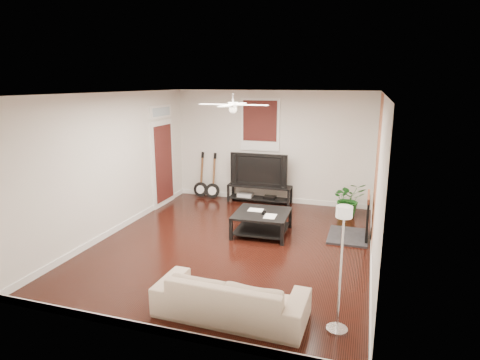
# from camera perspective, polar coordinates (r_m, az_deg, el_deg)

# --- Properties ---
(room) EXTENTS (5.01, 6.01, 2.81)m
(room) POSITION_cam_1_polar(r_m,az_deg,el_deg) (7.37, -0.95, 1.19)
(room) COLOR black
(room) RESTS_ON ground
(brick_accent) EXTENTS (0.02, 2.20, 2.80)m
(brick_accent) POSITION_cam_1_polar(r_m,az_deg,el_deg) (7.98, 18.65, 1.43)
(brick_accent) COLOR brown
(brick_accent) RESTS_ON floor
(fireplace) EXTENTS (0.80, 1.10, 0.92)m
(fireplace) POSITION_cam_1_polar(r_m,az_deg,el_deg) (8.22, 16.15, -4.84)
(fireplace) COLOR black
(fireplace) RESTS_ON floor
(window_back) EXTENTS (1.00, 0.06, 1.30)m
(window_back) POSITION_cam_1_polar(r_m,az_deg,el_deg) (10.19, 2.82, 7.75)
(window_back) COLOR #34110E
(window_back) RESTS_ON wall_back
(door_left) EXTENTS (0.08, 1.00, 2.50)m
(door_left) POSITION_cam_1_polar(r_m,az_deg,el_deg) (10.09, -10.79, 3.46)
(door_left) COLOR white
(door_left) RESTS_ON wall_left
(tv_stand) EXTENTS (1.61, 0.43, 0.45)m
(tv_stand) POSITION_cam_1_polar(r_m,az_deg,el_deg) (10.31, 2.77, -1.94)
(tv_stand) COLOR black
(tv_stand) RESTS_ON floor
(tv) EXTENTS (1.45, 0.19, 0.83)m
(tv) POSITION_cam_1_polar(r_m,az_deg,el_deg) (10.18, 2.84, 1.56)
(tv) COLOR black
(tv) RESTS_ON tv_stand
(coffee_table) EXTENTS (1.11, 1.11, 0.45)m
(coffee_table) POSITION_cam_1_polar(r_m,az_deg,el_deg) (8.22, 3.09, -6.05)
(coffee_table) COLOR black
(coffee_table) RESTS_ON floor
(sofa) EXTENTS (1.99, 0.82, 0.58)m
(sofa) POSITION_cam_1_polar(r_m,az_deg,el_deg) (5.46, -1.31, -16.00)
(sofa) COLOR tan
(sofa) RESTS_ON floor
(floor_lamp) EXTENTS (0.27, 0.27, 1.61)m
(floor_lamp) POSITION_cam_1_polar(r_m,az_deg,el_deg) (5.08, 13.96, -12.22)
(floor_lamp) COLOR silver
(floor_lamp) RESTS_ON floor
(potted_plant) EXTENTS (0.90, 0.85, 0.80)m
(potted_plant) POSITION_cam_1_polar(r_m,az_deg,el_deg) (9.55, 15.04, -2.57)
(potted_plant) COLOR #1A5B1B
(potted_plant) RESTS_ON floor
(guitar_left) EXTENTS (0.38, 0.27, 1.22)m
(guitar_left) POSITION_cam_1_polar(r_m,az_deg,el_deg) (10.70, -5.60, 0.70)
(guitar_left) COLOR black
(guitar_left) RESTS_ON floor
(guitar_right) EXTENTS (0.41, 0.31, 1.22)m
(guitar_right) POSITION_cam_1_polar(r_m,az_deg,el_deg) (10.54, -3.91, 0.54)
(guitar_right) COLOR black
(guitar_right) RESTS_ON floor
(ceiling_fan) EXTENTS (1.24, 1.24, 0.32)m
(ceiling_fan) POSITION_cam_1_polar(r_m,az_deg,el_deg) (7.21, -0.98, 10.55)
(ceiling_fan) COLOR white
(ceiling_fan) RESTS_ON ceiling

